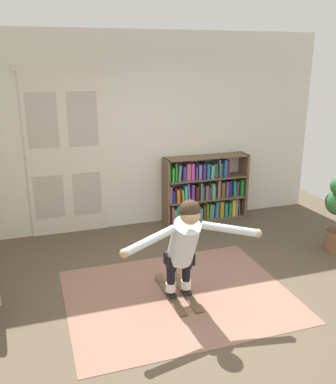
# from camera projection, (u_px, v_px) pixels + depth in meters

# --- Properties ---
(ground_plane) EXTENTS (7.20, 7.20, 0.00)m
(ground_plane) POSITION_uv_depth(u_px,v_px,m) (197.00, 310.00, 4.40)
(ground_plane) COLOR brown
(back_wall) EXTENTS (6.00, 0.10, 2.90)m
(back_wall) POSITION_uv_depth(u_px,v_px,m) (134.00, 132.00, 6.32)
(back_wall) COLOR silver
(back_wall) RESTS_ON ground
(double_door) EXTENTS (1.22, 0.05, 2.45)m
(double_door) POSITION_uv_depth(u_px,v_px,m) (65.00, 152.00, 6.02)
(double_door) COLOR beige
(double_door) RESTS_ON ground
(rug) EXTENTS (2.43, 1.92, 0.01)m
(rug) POSITION_uv_depth(u_px,v_px,m) (178.00, 295.00, 4.67)
(rug) COLOR #8B6051
(rug) RESTS_ON ground
(bookshelf) EXTENTS (1.38, 0.30, 1.05)m
(bookshelf) POSITION_uv_depth(u_px,v_px,m) (204.00, 191.00, 6.74)
(bookshelf) COLOR brown
(bookshelf) RESTS_ON ground
(skis_pair) EXTENTS (0.29, 0.84, 0.07)m
(skis_pair) POSITION_uv_depth(u_px,v_px,m) (177.00, 292.00, 4.70)
(skis_pair) COLOR brown
(skis_pair) RESTS_ON rug
(person_skier) EXTENTS (1.48, 0.59, 1.14)m
(person_skier) POSITION_uv_depth(u_px,v_px,m) (184.00, 241.00, 4.32)
(person_skier) COLOR white
(person_skier) RESTS_ON skis_pair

